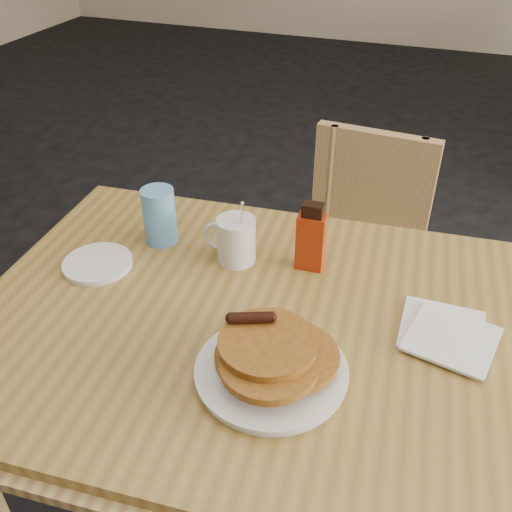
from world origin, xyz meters
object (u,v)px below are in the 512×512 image
Objects in this scene: main_table at (284,338)px; coffee_mug at (235,239)px; chair_main_far at (361,243)px; pancake_plate at (272,363)px; blue_tumbler at (159,216)px; syrup_bottle at (311,239)px.

main_table is 0.25m from coffee_mug.
chair_main_far is 3.13× the size of pancake_plate.
blue_tumbler reaches higher than pancake_plate.
blue_tumbler is (-0.35, -0.02, -0.01)m from syrup_bottle.
main_table is 0.41m from blue_tumbler.
syrup_bottle is at bearing -89.31° from chair_main_far.
main_table is at bearing -87.86° from chair_main_far.
blue_tumbler is at bearing -120.71° from chair_main_far.
blue_tumbler reaches higher than main_table.
chair_main_far is at bearing 54.82° from blue_tumbler.
main_table is 10.17× the size of blue_tumbler.
main_table is 0.76m from chair_main_far.
coffee_mug is at bearing -172.70° from syrup_bottle.
coffee_mug is at bearing -3.68° from blue_tumbler.
pancake_plate is 0.49m from blue_tumbler.
chair_main_far is 0.63m from syrup_bottle.
main_table is at bearing 98.35° from pancake_plate.
blue_tumbler is (-0.19, 0.01, 0.01)m from coffee_mug.
syrup_bottle is at bearing 10.93° from coffee_mug.
pancake_plate is at bearing -88.59° from syrup_bottle.
syrup_bottle is (-0.03, -0.53, 0.33)m from chair_main_far.
chair_main_far is (0.03, 0.72, -0.22)m from main_table.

